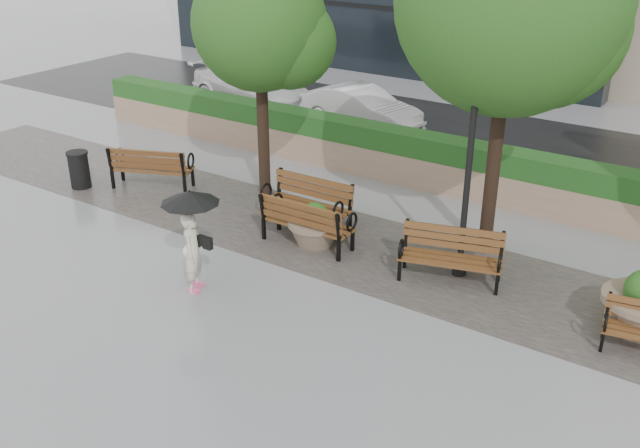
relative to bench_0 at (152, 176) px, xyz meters
The scene contains 16 objects.
ground 7.29m from the bench_0, 24.63° to the right, with size 100.00×100.00×0.00m, color gray.
cobble_strip 6.63m from the bench_0, ahead, with size 28.00×3.20×0.01m, color #383330.
hedge_wall 7.73m from the bench_0, 30.90° to the left, with size 24.00×0.80×1.35m.
asphalt_street 10.36m from the bench_0, 50.25° to the left, with size 40.00×7.00×0.00m, color black.
bench_0 is the anchor object (origin of this frame).
bench_1 4.58m from the bench_0, ahead, with size 2.04×0.84×1.08m.
bench_2 5.16m from the bench_0, ahead, with size 2.02×0.83×1.07m.
bench_3 8.29m from the bench_0, ahead, with size 2.06×1.28×1.04m.
planter_left 5.27m from the bench_0, ahead, with size 1.15×1.15×0.96m.
trash_bin 1.85m from the bench_0, 146.72° to the right, with size 0.54×0.54×0.90m, color black.
lamppost 8.47m from the bench_0, ahead, with size 0.28×0.28×3.96m.
tree_0 4.85m from the bench_0, 24.28° to the left, with size 3.21×3.07×5.70m.
tree_1 9.81m from the bench_0, ahead, with size 4.26×4.26×7.22m.
car_left 7.74m from the bench_0, 109.47° to the left, with size 2.02×4.97×1.44m, color silver.
car_right 7.47m from the bench_0, 75.54° to the left, with size 1.40×4.03×1.33m, color silver.
pedestrian 5.52m from the bench_0, 35.96° to the right, with size 1.08×1.08×1.99m.
Camera 1 is at (6.26, -8.67, 6.85)m, focal length 40.00 mm.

